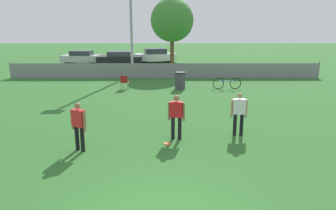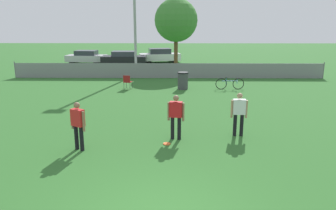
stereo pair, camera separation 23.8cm
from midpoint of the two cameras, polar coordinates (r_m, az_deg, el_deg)
fence_backline at (r=24.33m, az=0.34°, el=6.00°), size 22.91×0.07×1.21m
light_pole at (r=25.67m, az=-5.58°, el=16.86°), size 0.90×0.36×8.94m
tree_near_pole at (r=27.55m, az=1.67°, el=14.52°), size 3.52×3.52×5.95m
player_defender_red at (r=11.39m, az=1.99°, el=-1.59°), size 0.59×0.30×1.59m
player_receiver_white at (r=12.02m, az=12.82°, el=-1.09°), size 0.60×0.24×1.59m
player_thrower_red at (r=10.77m, az=-14.80°, el=-3.00°), size 0.52×0.42×1.59m
frisbee_disc at (r=11.20m, az=0.40°, el=-6.76°), size 0.26×0.26×0.03m
folding_chair_sideline at (r=20.42m, az=-6.74°, el=4.16°), size 0.54×0.54×0.86m
bicycle_sideline at (r=20.54m, az=11.04°, el=3.68°), size 1.76×0.44×0.75m
trash_bin at (r=20.28m, az=2.93°, el=4.27°), size 0.67×0.67×1.06m
parked_car_silver at (r=34.22m, az=-13.81°, el=8.13°), size 4.04×1.97×1.30m
parked_car_dark at (r=32.57m, az=-7.45°, el=8.14°), size 4.33×1.87×1.30m
parked_car_white at (r=34.17m, az=-1.24°, el=8.60°), size 4.39×2.49×1.42m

